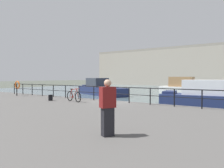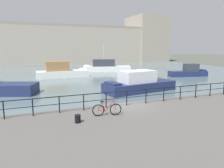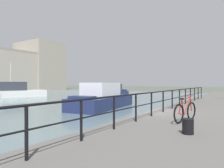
{
  "view_description": "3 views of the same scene",
  "coord_description": "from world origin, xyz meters",
  "px_view_note": "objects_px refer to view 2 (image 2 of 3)",
  "views": [
    {
      "loc": [
        8.7,
        -13.22,
        2.62
      ],
      "look_at": [
        -2.22,
        2.39,
        2.0
      ],
      "focal_mm": 34.28,
      "sensor_mm": 36.0,
      "label": 1
    },
    {
      "loc": [
        -6.44,
        -13.68,
        4.9
      ],
      "look_at": [
        0.2,
        2.93,
        1.78
      ],
      "focal_mm": 33.67,
      "sensor_mm": 36.0,
      "label": 2
    },
    {
      "loc": [
        -10.23,
        -4.23,
        2.34
      ],
      "look_at": [
        0.02,
        2.49,
        2.27
      ],
      "focal_mm": 32.54,
      "sensor_mm": 36.0,
      "label": 3
    }
  ],
  "objects_px": {
    "moored_green_narrowboat": "(189,72)",
    "parked_bicycle": "(107,109)",
    "moored_harbor_tender": "(139,83)",
    "moored_small_launch": "(61,71)",
    "mooring_bollard": "(78,119)",
    "moored_red_daysailer": "(105,67)",
    "harbor_building": "(70,44)"
  },
  "relations": [
    {
      "from": "moored_green_narrowboat",
      "to": "parked_bicycle",
      "type": "bearing_deg",
      "value": -130.11
    },
    {
      "from": "moored_harbor_tender",
      "to": "parked_bicycle",
      "type": "height_order",
      "value": "moored_harbor_tender"
    },
    {
      "from": "moored_small_launch",
      "to": "moored_green_narrowboat",
      "type": "xyz_separation_m",
      "value": [
        20.66,
        -7.08,
        -0.22
      ]
    },
    {
      "from": "parked_bicycle",
      "to": "mooring_bollard",
      "type": "xyz_separation_m",
      "value": [
        -1.89,
        -0.52,
        -0.17
      ]
    },
    {
      "from": "moored_green_narrowboat",
      "to": "mooring_bollard",
      "type": "xyz_separation_m",
      "value": [
        -23.41,
        -17.74,
        0.32
      ]
    },
    {
      "from": "moored_green_narrowboat",
      "to": "parked_bicycle",
      "type": "relative_size",
      "value": 3.89
    },
    {
      "from": "moored_harbor_tender",
      "to": "moored_small_launch",
      "type": "bearing_deg",
      "value": -75.8
    },
    {
      "from": "moored_small_launch",
      "to": "parked_bicycle",
      "type": "height_order",
      "value": "moored_small_launch"
    },
    {
      "from": "moored_red_daysailer",
      "to": "moored_green_narrowboat",
      "type": "relative_size",
      "value": 1.47
    },
    {
      "from": "moored_harbor_tender",
      "to": "mooring_bollard",
      "type": "xyz_separation_m",
      "value": [
        -9.11,
        -9.69,
        0.18
      ]
    },
    {
      "from": "parked_bicycle",
      "to": "mooring_bollard",
      "type": "height_order",
      "value": "parked_bicycle"
    },
    {
      "from": "harbor_building",
      "to": "mooring_bollard",
      "type": "bearing_deg",
      "value": -100.3
    },
    {
      "from": "parked_bicycle",
      "to": "moored_red_daysailer",
      "type": "bearing_deg",
      "value": 82.2
    },
    {
      "from": "moored_small_launch",
      "to": "parked_bicycle",
      "type": "bearing_deg",
      "value": -92.75
    },
    {
      "from": "harbor_building",
      "to": "moored_green_narrowboat",
      "type": "xyz_separation_m",
      "value": [
        13.03,
        -39.37,
        -5.12
      ]
    },
    {
      "from": "moored_harbor_tender",
      "to": "moored_green_narrowboat",
      "type": "relative_size",
      "value": 1.28
    },
    {
      "from": "harbor_building",
      "to": "moored_red_daysailer",
      "type": "bearing_deg",
      "value": -85.57
    },
    {
      "from": "moored_red_daysailer",
      "to": "moored_harbor_tender",
      "type": "bearing_deg",
      "value": 95.76
    },
    {
      "from": "harbor_building",
      "to": "moored_small_launch",
      "type": "height_order",
      "value": "harbor_building"
    },
    {
      "from": "harbor_building",
      "to": "moored_harbor_tender",
      "type": "xyz_separation_m",
      "value": [
        -1.27,
        -47.42,
        -4.98
      ]
    },
    {
      "from": "moored_small_launch",
      "to": "moored_harbor_tender",
      "type": "distance_m",
      "value": 16.41
    },
    {
      "from": "moored_harbor_tender",
      "to": "moored_red_daysailer",
      "type": "height_order",
      "value": "moored_red_daysailer"
    },
    {
      "from": "moored_harbor_tender",
      "to": "mooring_bollard",
      "type": "relative_size",
      "value": 19.74
    },
    {
      "from": "harbor_building",
      "to": "mooring_bollard",
      "type": "distance_m",
      "value": 58.24
    },
    {
      "from": "moored_small_launch",
      "to": "mooring_bollard",
      "type": "height_order",
      "value": "moored_small_launch"
    },
    {
      "from": "moored_harbor_tender",
      "to": "moored_green_narrowboat",
      "type": "bearing_deg",
      "value": -159.22
    },
    {
      "from": "harbor_building",
      "to": "parked_bicycle",
      "type": "xyz_separation_m",
      "value": [
        -8.49,
        -56.59,
        -4.63
      ]
    },
    {
      "from": "harbor_building",
      "to": "moored_small_launch",
      "type": "distance_m",
      "value": 33.54
    },
    {
      "from": "moored_red_daysailer",
      "to": "moored_green_narrowboat",
      "type": "xyz_separation_m",
      "value": [
        10.92,
        -12.14,
        -0.21
      ]
    },
    {
      "from": "moored_small_launch",
      "to": "mooring_bollard",
      "type": "distance_m",
      "value": 24.97
    },
    {
      "from": "moored_small_launch",
      "to": "moored_harbor_tender",
      "type": "relative_size",
      "value": 0.97
    },
    {
      "from": "moored_harbor_tender",
      "to": "parked_bicycle",
      "type": "distance_m",
      "value": 11.68
    }
  ]
}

